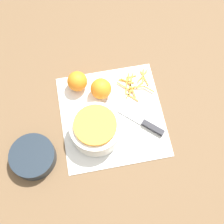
# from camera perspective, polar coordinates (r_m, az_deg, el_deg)

# --- Properties ---
(ground_plane) EXTENTS (4.00, 4.00, 0.00)m
(ground_plane) POSITION_cam_1_polar(r_m,az_deg,el_deg) (1.14, 0.00, -0.71)
(ground_plane) COLOR brown
(cutting_board) EXTENTS (0.38, 0.37, 0.01)m
(cutting_board) POSITION_cam_1_polar(r_m,az_deg,el_deg) (1.14, 0.00, -0.65)
(cutting_board) COLOR silver
(cutting_board) RESTS_ON ground_plane
(bowl_speckled) EXTENTS (0.18, 0.18, 0.09)m
(bowl_speckled) POSITION_cam_1_polar(r_m,az_deg,el_deg) (1.07, -3.00, -3.11)
(bowl_speckled) COLOR silver
(bowl_speckled) RESTS_ON cutting_board
(bowl_dark) EXTENTS (0.15, 0.15, 0.05)m
(bowl_dark) POSITION_cam_1_polar(r_m,az_deg,el_deg) (1.10, -14.26, -7.94)
(bowl_dark) COLOR #1E2833
(bowl_dark) RESTS_ON ground_plane
(knife) EXTENTS (0.18, 0.19, 0.02)m
(knife) POSITION_cam_1_polar(r_m,az_deg,el_deg) (1.12, 5.99, -2.05)
(knife) COLOR #232328
(knife) RESTS_ON cutting_board
(orange_left) EXTENTS (0.08, 0.08, 0.08)m
(orange_left) POSITION_cam_1_polar(r_m,az_deg,el_deg) (1.14, -2.03, 4.28)
(orange_left) COLOR orange
(orange_left) RESTS_ON cutting_board
(orange_right) EXTENTS (0.07, 0.07, 0.07)m
(orange_right) POSITION_cam_1_polar(r_m,az_deg,el_deg) (1.16, -6.36, 5.60)
(orange_right) COLOR orange
(orange_right) RESTS_ON cutting_board
(peel_pile) EXTENTS (0.13, 0.13, 0.01)m
(peel_pile) POSITION_cam_1_polar(r_m,az_deg,el_deg) (1.19, 4.03, 5.19)
(peel_pile) COLOR orange
(peel_pile) RESTS_ON cutting_board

